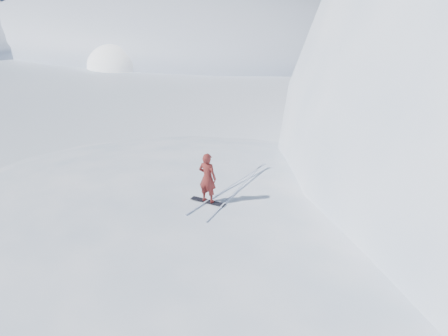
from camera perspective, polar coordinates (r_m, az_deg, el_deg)
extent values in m
plane|color=white|center=(14.09, -6.42, -20.69)|extent=(400.00, 400.00, 0.00)
ellipsoid|color=white|center=(15.33, 4.65, -16.34)|extent=(36.00, 28.00, 4.80)
ellipsoid|color=white|center=(102.86, -10.60, 17.23)|extent=(120.00, 70.00, 28.00)
ellipsoid|color=white|center=(126.58, 17.71, 17.60)|extent=(140.00, 90.00, 36.00)
ellipsoid|color=white|center=(15.84, -22.67, -16.89)|extent=(6.00, 5.40, 0.80)
ellipsoid|color=white|center=(18.75, 2.32, -8.16)|extent=(7.00, 6.30, 1.00)
cube|color=black|center=(15.64, -2.32, -4.79)|extent=(1.47, 0.56, 0.02)
imported|color=maroon|center=(15.20, -2.38, -1.42)|extent=(0.81, 0.61, 1.99)
ellipsoid|color=white|center=(65.11, -14.93, 13.69)|extent=(10.52, 8.41, 7.36)
cube|color=silver|center=(16.90, 0.99, -2.51)|extent=(0.52, 5.99, 0.04)
cube|color=silver|center=(16.67, 2.13, -2.90)|extent=(1.53, 5.83, 0.04)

